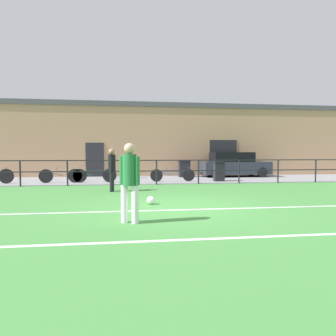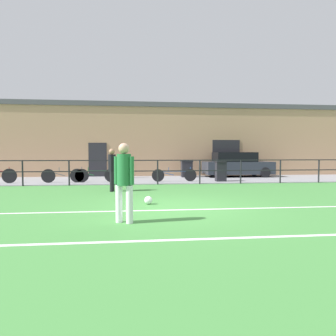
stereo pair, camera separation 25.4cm
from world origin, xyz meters
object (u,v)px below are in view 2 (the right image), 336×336
object	(u,v)px
bicycle_parked_2	(174,175)
trash_bin_0	(221,171)
spectator_child	(128,165)
trash_bin_1	(187,169)
bicycle_parked_3	(65,175)
parked_car_red	(237,165)
bicycle_parked_1	(94,175)
player_goalkeeper	(112,167)
player_striker	(124,178)
soccer_ball_match	(148,200)

from	to	relation	value
bicycle_parked_2	trash_bin_0	bearing A→B (deg)	-2.91
spectator_child	trash_bin_0	world-z (taller)	spectator_child
trash_bin_1	bicycle_parked_3	bearing A→B (deg)	-156.90
spectator_child	parked_car_red	distance (m)	6.62
bicycle_parked_1	trash_bin_0	world-z (taller)	trash_bin_0
spectator_child	bicycle_parked_2	bearing A→B (deg)	154.64
player_goalkeeper	parked_car_red	size ratio (longest dim) A/B	0.40
parked_car_red	trash_bin_1	world-z (taller)	parked_car_red
player_goalkeeper	bicycle_parked_2	size ratio (longest dim) A/B	0.71
trash_bin_1	parked_car_red	bearing A→B (deg)	-0.44
trash_bin_0	player_striker	bearing A→B (deg)	-117.97
spectator_child	bicycle_parked_3	bearing A→B (deg)	63.41
player_goalkeeper	trash_bin_0	distance (m)	6.26
parked_car_red	bicycle_parked_3	bearing A→B (deg)	-164.02
player_goalkeeper	bicycle_parked_1	world-z (taller)	player_goalkeeper
bicycle_parked_2	trash_bin_0	size ratio (longest dim) A/B	2.23
spectator_child	parked_car_red	size ratio (longest dim) A/B	0.31
trash_bin_0	trash_bin_1	xyz separation A→B (m)	(-1.26, 2.90, -0.02)
player_striker	trash_bin_1	distance (m)	12.08
player_goalkeeper	parked_car_red	world-z (taller)	player_goalkeeper
player_goalkeeper	trash_bin_0	world-z (taller)	player_goalkeeper
bicycle_parked_2	trash_bin_0	world-z (taller)	trash_bin_0
spectator_child	bicycle_parked_1	bearing A→B (deg)	80.78
player_goalkeeper	parked_car_red	bearing A→B (deg)	134.39
player_goalkeeper	player_striker	bearing A→B (deg)	9.89
parked_car_red	trash_bin_0	distance (m)	3.43
player_striker	parked_car_red	xyz separation A→B (m)	(6.47, 11.57, -0.21)
spectator_child	soccer_ball_match	bearing A→B (deg)	117.12
bicycle_parked_2	trash_bin_1	world-z (taller)	trash_bin_1
soccer_ball_match	bicycle_parked_2	world-z (taller)	bicycle_parked_2
player_goalkeeper	spectator_child	xyz separation A→B (m)	(0.49, 6.11, -0.18)
soccer_ball_match	trash_bin_1	xyz separation A→B (m)	(2.75, 9.37, 0.40)
bicycle_parked_1	bicycle_parked_3	bearing A→B (deg)	180.00
trash_bin_0	trash_bin_1	size ratio (longest dim) A/B	1.04
player_striker	parked_car_red	distance (m)	13.26
player_striker	trash_bin_1	world-z (taller)	player_striker
player_goalkeeper	player_striker	distance (m)	5.36
soccer_ball_match	bicycle_parked_2	distance (m)	6.79
player_striker	bicycle_parked_2	size ratio (longest dim) A/B	0.73
parked_car_red	trash_bin_0	world-z (taller)	parked_car_red
trash_bin_0	trash_bin_1	distance (m)	3.16
player_striker	trash_bin_0	size ratio (longest dim) A/B	1.62
player_striker	bicycle_parked_3	xyz separation A→B (m)	(-3.16, 8.81, -0.58)
player_goalkeeper	bicycle_parked_2	bearing A→B (deg)	143.77
soccer_ball_match	parked_car_red	size ratio (longest dim) A/B	0.06
trash_bin_0	trash_bin_1	bearing A→B (deg)	113.45
soccer_ball_match	spectator_child	bearing A→B (deg)	94.70
spectator_child	trash_bin_1	distance (m)	3.52
player_goalkeeper	bicycle_parked_1	xyz separation A→B (m)	(-1.13, 3.50, -0.55)
spectator_child	bicycle_parked_2	distance (m)	3.55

